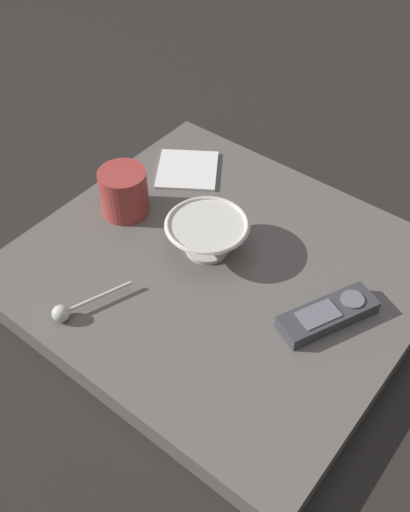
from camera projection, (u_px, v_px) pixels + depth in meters
The scene contains 7 objects.
ground_plane at pixel (220, 281), 1.05m from camera, with size 6.00×6.00×0.00m, color black.
table at pixel (221, 273), 1.03m from camera, with size 0.66×0.61×0.04m.
cereal_bowl at pixel (207, 235), 1.01m from camera, with size 0.15×0.15×0.06m.
coffee_mug at pixel (124, 192), 1.08m from camera, with size 0.09×0.09×0.09m.
teaspoon at pixel (67, 311), 0.93m from camera, with size 0.06×0.13×0.03m.
tv_remote_near at pixel (328, 314), 0.92m from camera, with size 0.12×0.17×0.03m.
folded_napkin at pixel (187, 170), 1.19m from camera, with size 0.17×0.17×0.01m.
Camera 1 is at (0.41, -0.56, 0.79)m, focal length 41.21 mm.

